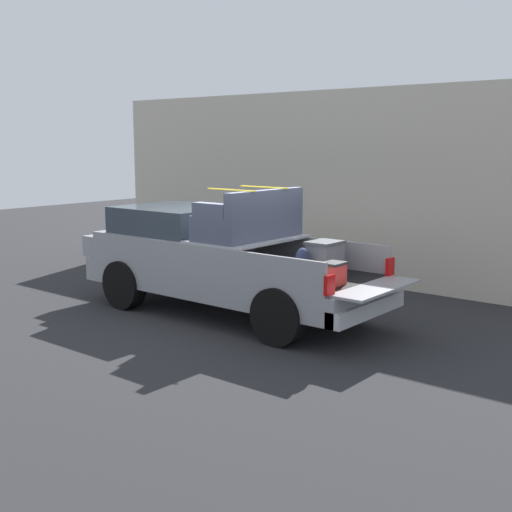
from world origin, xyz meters
The scene contains 4 objects.
ground_plane centered at (0.00, 0.00, 0.00)m, with size 40.00×40.00×0.00m, color #262628.
pickup_truck centered at (0.36, 0.00, 0.96)m, with size 6.05×2.06×2.23m.
building_facade centered at (0.80, -3.85, 2.04)m, with size 11.76×0.36×4.07m, color beige.
trash_can centered at (3.67, -3.17, 0.50)m, with size 0.60×0.60×0.98m.
Camera 1 is at (-7.45, 8.44, 2.98)m, focal length 46.41 mm.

